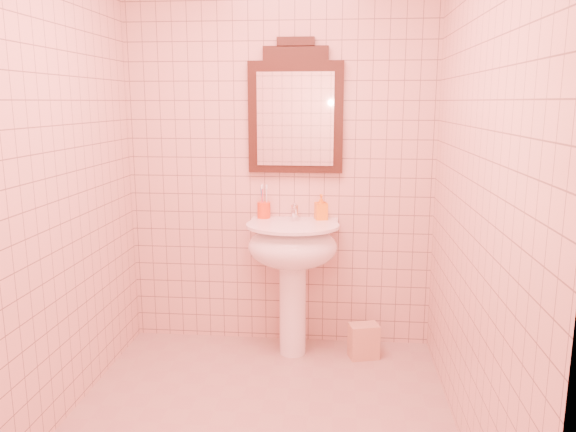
# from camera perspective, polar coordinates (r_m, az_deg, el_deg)

# --- Properties ---
(floor) EXTENTS (2.20, 2.20, 0.00)m
(floor) POSITION_cam_1_polar(r_m,az_deg,el_deg) (3.02, -3.17, -20.71)
(floor) COLOR tan
(floor) RESTS_ON ground
(back_wall) EXTENTS (2.00, 0.02, 2.50)m
(back_wall) POSITION_cam_1_polar(r_m,az_deg,el_deg) (3.66, -0.87, 5.91)
(back_wall) COLOR #DCAB99
(back_wall) RESTS_ON floor
(pedestal_sink) EXTENTS (0.58, 0.58, 0.86)m
(pedestal_sink) POSITION_cam_1_polar(r_m,az_deg,el_deg) (3.53, 0.48, -4.01)
(pedestal_sink) COLOR white
(pedestal_sink) RESTS_ON floor
(faucet) EXTENTS (0.04, 0.16, 0.11)m
(faucet) POSITION_cam_1_polar(r_m,az_deg,el_deg) (3.61, 0.67, 0.53)
(faucet) COLOR white
(faucet) RESTS_ON pedestal_sink
(mirror) EXTENTS (0.60, 0.06, 0.84)m
(mirror) POSITION_cam_1_polar(r_m,az_deg,el_deg) (3.61, 0.77, 10.58)
(mirror) COLOR black
(mirror) RESTS_ON back_wall
(toothbrush_cup) EXTENTS (0.08, 0.08, 0.20)m
(toothbrush_cup) POSITION_cam_1_polar(r_m,az_deg,el_deg) (3.65, -2.47, 0.61)
(toothbrush_cup) COLOR red
(toothbrush_cup) RESTS_ON pedestal_sink
(soap_dispenser) EXTENTS (0.09, 0.09, 0.16)m
(soap_dispenser) POSITION_cam_1_polar(r_m,az_deg,el_deg) (3.60, 3.38, 0.90)
(soap_dispenser) COLOR orange
(soap_dispenser) RESTS_ON pedestal_sink
(towel) EXTENTS (0.21, 0.16, 0.22)m
(towel) POSITION_cam_1_polar(r_m,az_deg,el_deg) (3.70, 7.69, -12.47)
(towel) COLOR #E6AD87
(towel) RESTS_ON floor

